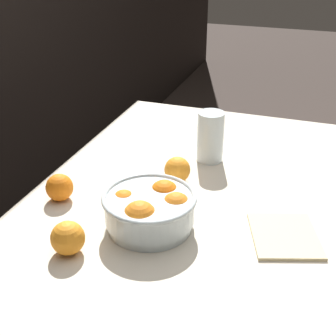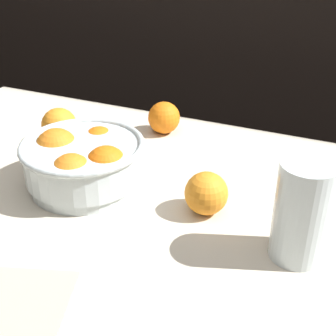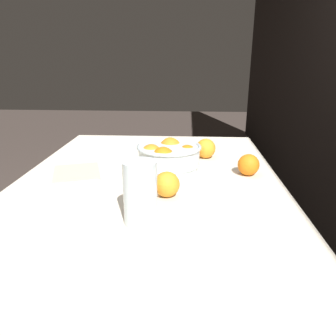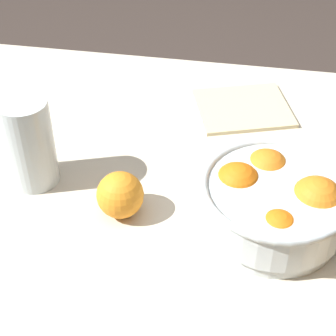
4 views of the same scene
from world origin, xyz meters
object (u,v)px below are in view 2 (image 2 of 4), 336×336
object	(u,v)px
juice_glass	(301,216)
orange_loose_aside	(206,193)
orange_loose_front	(59,125)
orange_loose_near_bowl	(164,118)
fruit_bowl	(83,161)

from	to	relation	value
juice_glass	orange_loose_aside	distance (m)	0.17
orange_loose_front	orange_loose_aside	world-z (taller)	orange_loose_front
orange_loose_aside	orange_loose_near_bowl	bearing A→B (deg)	126.41
fruit_bowl	juice_glass	world-z (taller)	juice_glass
juice_glass	orange_loose_aside	xyz separation A→B (m)	(-0.16, 0.05, -0.03)
orange_loose_front	orange_loose_aside	distance (m)	0.40
juice_glass	orange_loose_aside	size ratio (longest dim) A/B	2.10
fruit_bowl	orange_loose_front	size ratio (longest dim) A/B	2.93
fruit_bowl	orange_loose_front	world-z (taller)	fruit_bowl
orange_loose_near_bowl	orange_loose_front	bearing A→B (deg)	-144.82
orange_loose_front	juice_glass	bearing A→B (deg)	-18.43
fruit_bowl	orange_loose_front	distance (m)	0.20
fruit_bowl	orange_loose_near_bowl	bearing A→B (deg)	81.59
fruit_bowl	orange_loose_aside	size ratio (longest dim) A/B	3.05
juice_glass	orange_loose_near_bowl	size ratio (longest dim) A/B	2.14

